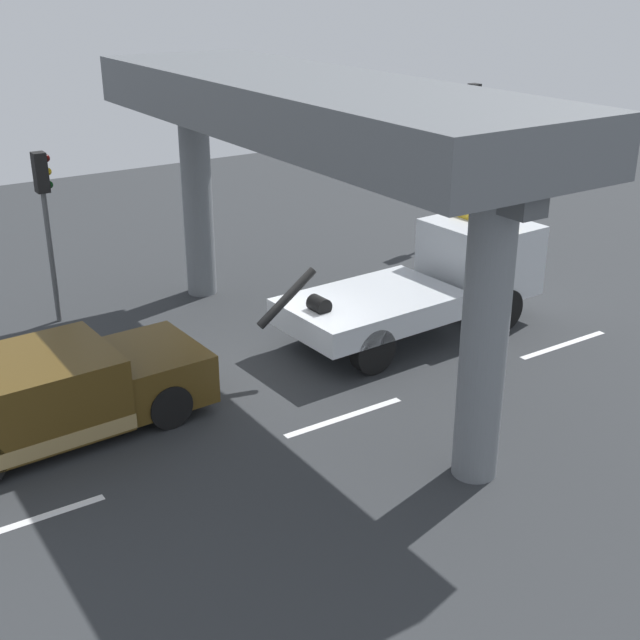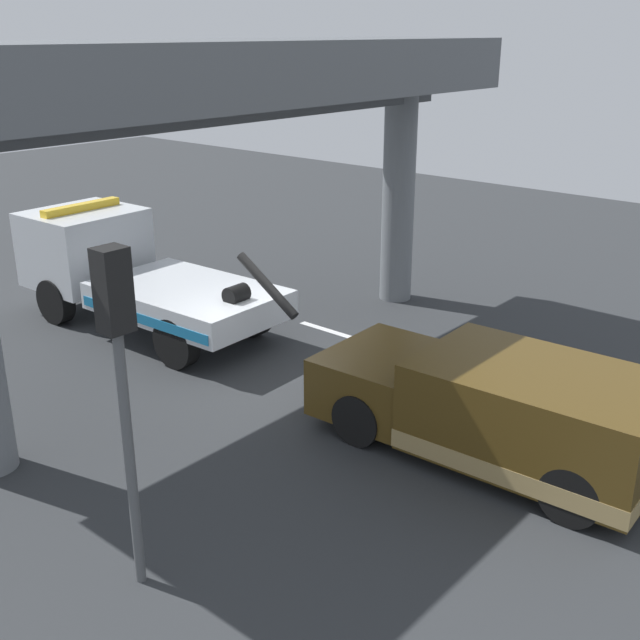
{
  "view_description": "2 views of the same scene",
  "coord_description": "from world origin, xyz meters",
  "px_view_note": "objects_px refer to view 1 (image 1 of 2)",
  "views": [
    {
      "loc": [
        -8.09,
        -13.8,
        7.82
      ],
      "look_at": [
        1.07,
        0.06,
        0.89
      ],
      "focal_mm": 47.5,
      "sensor_mm": 36.0,
      "label": 1
    },
    {
      "loc": [
        -9.5,
        9.58,
        6.08
      ],
      "look_at": [
        -0.89,
        -0.45,
        1.14
      ],
      "focal_mm": 43.73,
      "sensor_mm": 36.0,
      "label": 2
    }
  ],
  "objects_px": {
    "traffic_light_near": "(45,200)",
    "traffic_light_far": "(472,127)",
    "tow_truck_white": "(436,279)",
    "towed_van_green": "(48,396)"
  },
  "relations": [
    {
      "from": "tow_truck_white",
      "to": "traffic_light_near",
      "type": "bearing_deg",
      "value": 144.18
    },
    {
      "from": "tow_truck_white",
      "to": "traffic_light_near",
      "type": "height_order",
      "value": "traffic_light_near"
    },
    {
      "from": "tow_truck_white",
      "to": "towed_van_green",
      "type": "height_order",
      "value": "tow_truck_white"
    },
    {
      "from": "traffic_light_near",
      "to": "traffic_light_far",
      "type": "relative_size",
      "value": 0.87
    },
    {
      "from": "towed_van_green",
      "to": "traffic_light_near",
      "type": "height_order",
      "value": "traffic_light_near"
    },
    {
      "from": "traffic_light_near",
      "to": "traffic_light_far",
      "type": "height_order",
      "value": "traffic_light_far"
    },
    {
      "from": "tow_truck_white",
      "to": "traffic_light_far",
      "type": "height_order",
      "value": "traffic_light_far"
    },
    {
      "from": "traffic_light_near",
      "to": "traffic_light_far",
      "type": "bearing_deg",
      "value": 0.0
    },
    {
      "from": "tow_truck_white",
      "to": "towed_van_green",
      "type": "xyz_separation_m",
      "value": [
        -9.01,
        -0.04,
        -0.42
      ]
    },
    {
      "from": "tow_truck_white",
      "to": "towed_van_green",
      "type": "bearing_deg",
      "value": -179.76
    }
  ]
}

